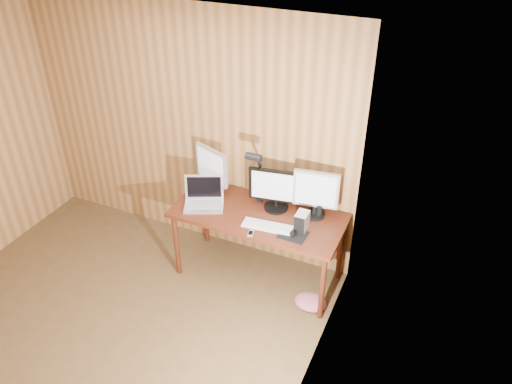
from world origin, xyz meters
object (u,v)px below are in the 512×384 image
Objects in this scene: monitor_left at (212,168)px; keyboard at (267,226)px; hard_drive at (302,221)px; mouse at (293,233)px; phone at (251,233)px; speaker at (319,211)px; desk_lamp at (257,170)px; laptop at (204,198)px; monitor_right at (316,193)px; desk at (261,220)px; monitor_center at (277,189)px.

keyboard is (0.73, -0.34, -0.24)m from monitor_left.
mouse is at bearing -107.15° from hard_drive.
phone is (-0.34, -0.13, -0.02)m from mouse.
hard_drive is at bearing 75.98° from mouse.
speaker is 0.68m from desk_lamp.
desk_lamp is (0.47, 0.17, 0.32)m from laptop.
desk_lamp reaches higher than laptop.
speaker is at bearing -7.02° from monitor_right.
monitor_left is at bearing 149.04° from keyboard.
monitor_right is 1.03× the size of laptop.
speaker is at bearing 33.91° from phone.
desk is at bearing 152.89° from mouse.
monitor_center is at bearing 91.82° from keyboard.
keyboard is 0.74× the size of desk_lamp.
phone is (-0.06, -0.45, -0.21)m from monitor_center.
phone is at bearing -139.47° from monitor_right.
mouse is (0.95, -0.12, -0.04)m from laptop.
monitor_center is 5.01× the size of mouse.
keyboard is at bearing -33.12° from laptop.
hard_drive is at bearing -24.85° from laptop.
monitor_left reaches higher than monitor_center.
mouse is 0.38m from speaker.
desk is 12.21× the size of speaker.
monitor_center is at bearing 17.64° from monitor_left.
keyboard is at bearing -4.30° from monitor_left.
hard_drive is at bearing -15.87° from desk.
monitor_left is 0.84m from phone.
phone is at bearing -155.17° from mouse.
mouse is 0.37m from phone.
monitor_center is 0.26m from desk_lamp.
desk is 0.49m from mouse.
mouse is at bearing -108.95° from speaker.
desk is 15.58× the size of phone.
monitor_right reaches higher than laptop.
speaker reaches higher than mouse.
mouse is 1.01× the size of phone.
laptop is 3.43× the size of speaker.
phone is at bearing -106.28° from monitor_center.
phone is 0.68m from speaker.
speaker is at bearing 20.66° from monitor_left.
monitor_left is 0.53m from desk_lamp.
monitor_right is 0.53m from keyboard.
desk is 9.68× the size of hard_drive.
monitor_left reaches higher than phone.
laptop is 0.97× the size of keyboard.
speaker is (0.09, 0.24, -0.02)m from hard_drive.
hard_drive is (0.33, -0.21, -0.13)m from monitor_center.
hard_drive is (0.28, 0.10, 0.07)m from keyboard.
monitor_right is (1.06, -0.01, 0.00)m from monitor_left.
monitor_left is at bearing 170.95° from monitor_right.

